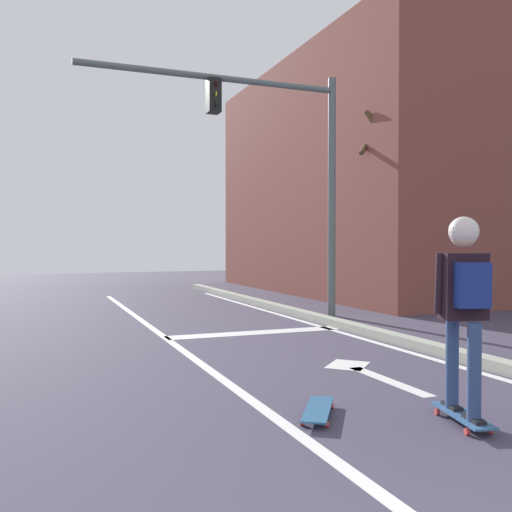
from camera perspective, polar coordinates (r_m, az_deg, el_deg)
lane_line_center at (r=6.74m, az=-4.77°, el=-11.46°), size 0.12×20.00×0.01m
lane_line_curbside at (r=8.03m, az=15.49°, el=-9.45°), size 0.12×20.00×0.01m
stop_bar at (r=9.45m, az=-0.11°, el=-7.80°), size 3.01×0.40×0.01m
lane_arrow_stem at (r=6.37m, az=13.32°, el=-12.23°), size 0.16×1.40×0.01m
lane_arrow_head at (r=7.07m, az=9.32°, el=-10.88°), size 0.71×0.71×0.01m
curb_strip at (r=8.16m, az=16.91°, el=-8.80°), size 0.24×24.00×0.14m
skateboard at (r=5.08m, az=20.26°, el=-15.01°), size 0.38×0.79×0.08m
skater at (r=4.88m, az=20.44°, el=-3.27°), size 0.44×0.61×1.62m
spare_skateboard at (r=5.01m, az=6.32°, el=-15.27°), size 0.60×0.76×0.07m
traffic_signal_mast at (r=11.29m, az=2.18°, el=11.19°), size 5.17×0.34×4.90m
roadside_tree at (r=12.98m, az=12.62°, el=3.48°), size 1.18×1.11×4.45m
building_block at (r=19.41m, az=16.50°, el=7.13°), size 9.90×11.26×7.02m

